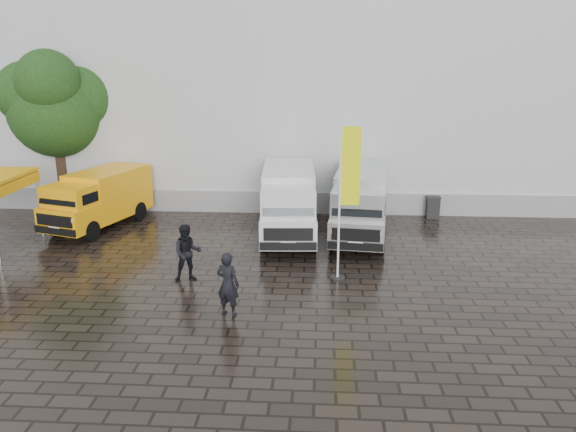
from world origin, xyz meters
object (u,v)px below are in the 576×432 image
(flagpole, at_px, (346,192))
(person_front, at_px, (228,284))
(wheelie_bin, at_px, (433,207))
(van_yellow, at_px, (98,201))
(van_silver, at_px, (360,205))
(person_tent, at_px, (187,253))
(van_white, at_px, (288,204))

(flagpole, bearing_deg, person_front, -138.46)
(wheelie_bin, relative_size, person_front, 0.53)
(van_yellow, bearing_deg, van_silver, 14.31)
(van_silver, distance_m, person_tent, 7.73)
(van_yellow, relative_size, wheelie_bin, 5.19)
(van_white, relative_size, van_silver, 1.02)
(van_silver, height_order, person_tent, van_silver)
(person_front, bearing_deg, person_tent, -35.63)
(van_white, height_order, flagpole, flagpole)
(van_yellow, xyz_separation_m, van_silver, (11.02, -0.57, 0.12))
(van_yellow, distance_m, van_white, 8.15)
(van_silver, distance_m, person_front, 8.55)
(van_yellow, bearing_deg, person_tent, -30.04)
(flagpole, relative_size, person_tent, 2.76)
(van_yellow, height_order, van_silver, van_silver)
(van_white, xyz_separation_m, van_silver, (2.90, 0.09, -0.03))
(van_white, xyz_separation_m, person_tent, (-2.98, -4.92, -0.39))
(van_silver, relative_size, person_tent, 3.19)
(person_front, relative_size, person_tent, 0.99)
(van_white, bearing_deg, person_tent, -124.61)
(person_front, distance_m, person_tent, 3.01)
(wheelie_bin, relative_size, person_tent, 0.52)
(van_silver, relative_size, wheelie_bin, 6.09)
(wheelie_bin, bearing_deg, person_front, -123.08)
(van_white, distance_m, flagpole, 5.15)
(van_white, relative_size, person_tent, 3.27)
(van_yellow, xyz_separation_m, person_tent, (5.14, -5.58, -0.24))
(van_white, distance_m, person_tent, 5.76)
(van_white, relative_size, wheelie_bin, 6.24)
(van_white, distance_m, wheelie_bin, 7.16)
(flagpole, height_order, wheelie_bin, flagpole)
(van_silver, xyz_separation_m, flagpole, (-0.80, -4.52, 1.62))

